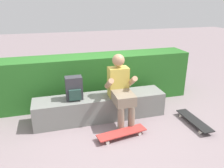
# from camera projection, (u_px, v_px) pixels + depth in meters

# --- Properties ---
(ground_plane) EXTENTS (24.00, 24.00, 0.00)m
(ground_plane) POSITION_uv_depth(u_px,v_px,m) (104.00, 125.00, 3.81)
(ground_plane) COLOR gray
(bench_main) EXTENTS (2.33, 0.48, 0.43)m
(bench_main) POSITION_uv_depth(u_px,v_px,m) (100.00, 107.00, 3.98)
(bench_main) COLOR slate
(bench_main) RESTS_ON ground
(person_skater) EXTENTS (0.49, 0.62, 1.18)m
(person_skater) POSITION_uv_depth(u_px,v_px,m) (121.00, 88.00, 3.72)
(person_skater) COLOR gold
(person_skater) RESTS_ON ground
(skateboard_near_person) EXTENTS (0.82, 0.32, 0.09)m
(skateboard_near_person) POSITION_uv_depth(u_px,v_px,m) (122.00, 133.00, 3.46)
(skateboard_near_person) COLOR #BC3833
(skateboard_near_person) RESTS_ON ground
(skateboard_beside_bench) EXTENTS (0.22, 0.80, 0.09)m
(skateboard_beside_bench) POSITION_uv_depth(u_px,v_px,m) (194.00, 120.00, 3.81)
(skateboard_beside_bench) COLOR black
(skateboard_beside_bench) RESTS_ON ground
(backpack_on_bench) EXTENTS (0.28, 0.23, 0.40)m
(backpack_on_bench) POSITION_uv_depth(u_px,v_px,m) (74.00, 89.00, 3.71)
(backpack_on_bench) COLOR #333338
(backpack_on_bench) RESTS_ON bench_main
(hedge_row) EXTENTS (4.34, 0.59, 0.98)m
(hedge_row) POSITION_uv_depth(u_px,v_px,m) (86.00, 79.00, 4.54)
(hedge_row) COLOR #286723
(hedge_row) RESTS_ON ground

